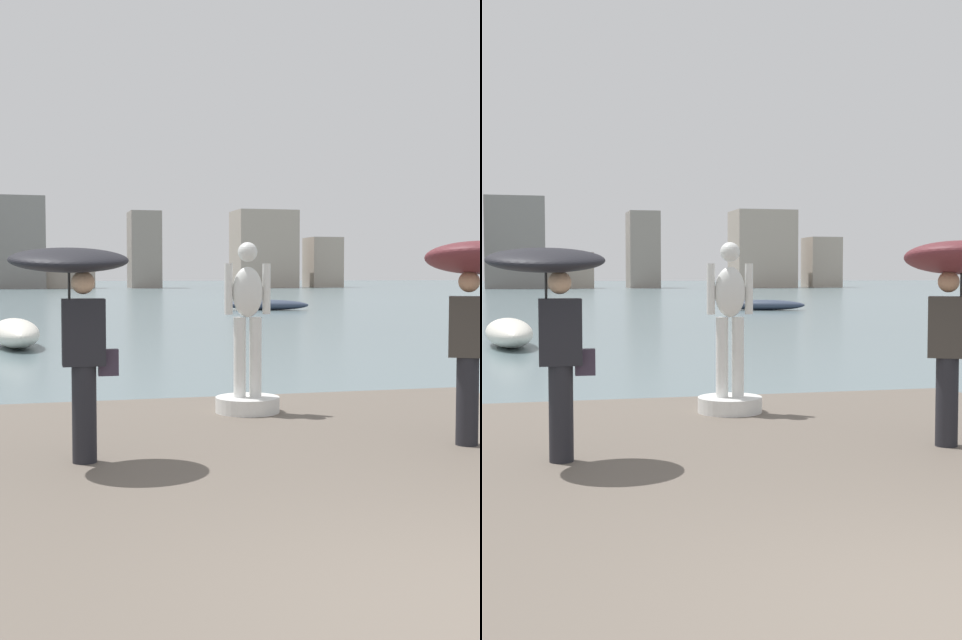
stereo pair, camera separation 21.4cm
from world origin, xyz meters
The scene contains 8 objects.
ground_plane centered at (0.00, 40.00, 0.00)m, with size 400.00×400.00×0.00m, color slate.
pier centered at (0.00, 2.33, 0.20)m, with size 7.54×10.67×0.40m, color #60564C.
statue_white_figure centered at (0.15, 6.30, 1.11)m, with size 0.79×0.79×2.09m.
onlooker_left centered at (-2.06, 4.08, 1.93)m, with size 1.07×1.09×1.99m.
onlooker_right centered at (1.86, 3.85, 2.05)m, with size 1.53×1.54×2.07m.
boat_near centered at (10.91, 42.23, 0.30)m, with size 4.93×2.93×0.60m.
boat_far centered at (-2.82, 21.00, 0.41)m, with size 1.73×4.53×0.82m.
distant_skyline centered at (-2.33, 116.81, 5.29)m, with size 88.21×14.64×12.84m.
Camera 2 is at (-2.25, -3.50, 2.10)m, focal length 46.37 mm.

